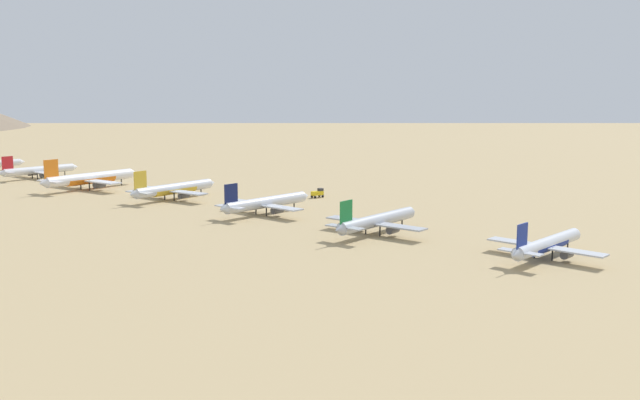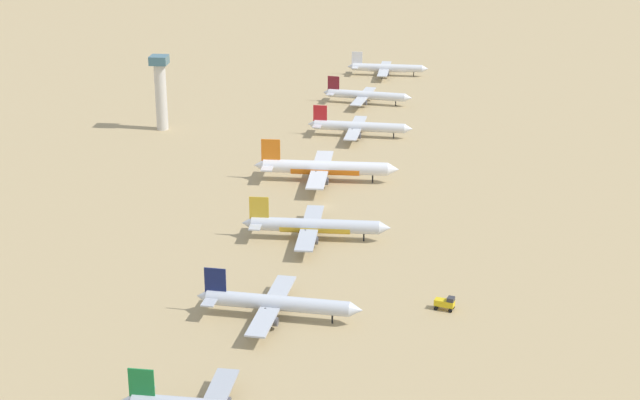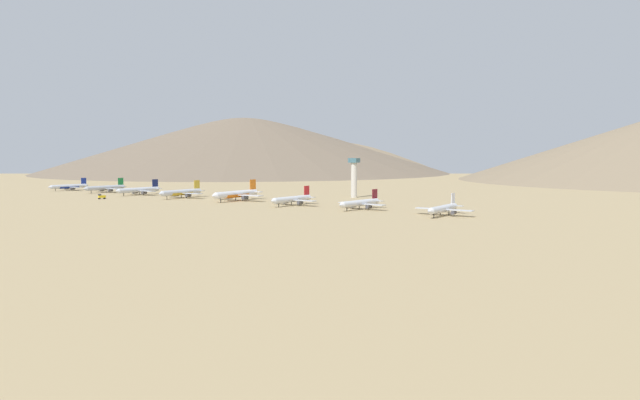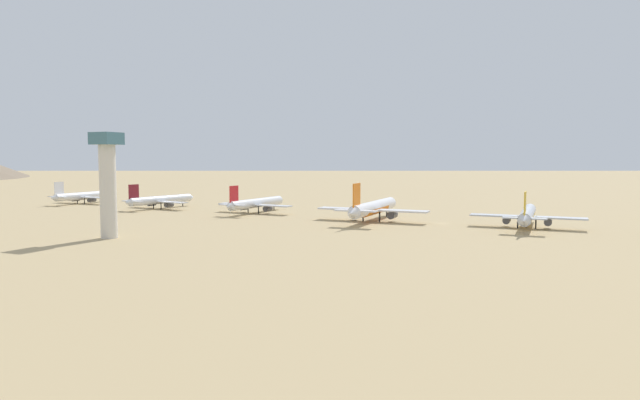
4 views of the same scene
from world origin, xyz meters
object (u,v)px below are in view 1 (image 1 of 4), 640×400
parked_jet_3 (174,189)px  parked_jet_2 (265,203)px  service_truck (318,193)px  parked_jet_5 (38,170)px  parked_jet_0 (547,244)px  parked_jet_4 (90,178)px  parked_jet_1 (377,221)px

parked_jet_3 → parked_jet_2: bearing=-94.8°
parked_jet_2 → service_truck: 45.03m
service_truck → parked_jet_5: bearing=101.8°
service_truck → parked_jet_0: bearing=-113.9°
parked_jet_4 → parked_jet_5: 56.69m
parked_jet_2 → service_truck: (44.06, 9.03, -2.24)m
parked_jet_3 → parked_jet_4: size_ratio=0.89×
parked_jet_5 → parked_jet_4: bearing=-99.1°
parked_jet_2 → parked_jet_5: size_ratio=1.02×
parked_jet_2 → parked_jet_5: (11.74, 164.37, -0.10)m
parked_jet_0 → service_truck: 124.94m
parked_jet_1 → parked_jet_2: 51.75m
parked_jet_0 → parked_jet_3: (11.20, 159.19, 0.62)m
parked_jet_2 → parked_jet_5: 164.79m
parked_jet_0 → service_truck: bearing=66.1°
parked_jet_3 → parked_jet_4: 54.38m
parked_jet_0 → parked_jet_2: 105.36m
parked_jet_1 → parked_jet_5: parked_jet_1 is taller
parked_jet_1 → parked_jet_4: bearing=86.8°
parked_jet_2 → parked_jet_4: bearing=88.5°
parked_jet_0 → service_truck: (50.71, 114.18, -1.76)m
parked_jet_0 → parked_jet_5: parked_jet_5 is taller
parked_jet_1 → service_truck: 78.62m
parked_jet_0 → parked_jet_4: size_ratio=0.77×
parked_jet_1 → parked_jet_2: bearing=83.1°
parked_jet_1 → parked_jet_2: parked_jet_2 is taller
parked_jet_0 → parked_jet_2: bearing=86.4°
parked_jet_1 → parked_jet_5: 216.49m
parked_jet_1 → parked_jet_5: bearing=85.2°
parked_jet_3 → parked_jet_4: (-1.75, 54.35, 0.57)m
parked_jet_3 → parked_jet_5: bearing=86.3°
service_truck → parked_jet_3: bearing=131.3°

